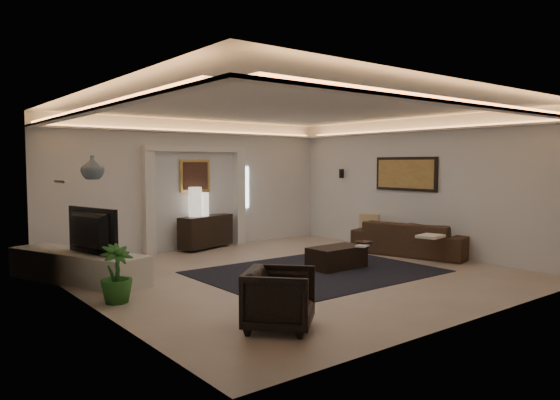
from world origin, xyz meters
TOP-DOWN VIEW (x-y plane):
  - floor at (0.00, 0.00)m, footprint 7.00×7.00m
  - ceiling at (0.00, 0.00)m, footprint 7.00×7.00m
  - wall_back at (0.00, 3.50)m, footprint 7.00×0.00m
  - wall_front at (0.00, -3.50)m, footprint 7.00×0.00m
  - wall_left at (-3.50, 0.00)m, footprint 0.00×7.00m
  - wall_right at (3.50, 0.00)m, footprint 0.00×7.00m
  - cove_soffit at (0.00, 0.00)m, footprint 7.00×7.00m
  - daylight_slit at (1.35, 3.48)m, footprint 0.25×0.03m
  - area_rug at (0.40, -0.20)m, footprint 4.00×3.00m
  - pilaster_left at (-1.15, 3.40)m, footprint 0.22×0.20m
  - pilaster_right at (1.15, 3.40)m, footprint 0.22×0.20m
  - alcove_header at (0.00, 3.40)m, footprint 2.52×0.20m
  - painting_frame at (0.00, 3.47)m, footprint 0.74×0.04m
  - painting_canvas at (0.00, 3.44)m, footprint 0.62×0.02m
  - art_panel_frame at (3.47, 0.30)m, footprint 0.04×1.64m
  - art_panel_gold at (3.44, 0.30)m, footprint 0.02×1.50m
  - wall_sconce at (3.38, 2.20)m, footprint 0.12×0.12m
  - wall_niche at (-3.44, 1.40)m, footprint 0.10×0.55m
  - console at (0.14, 3.25)m, footprint 1.46×0.86m
  - lamp_left at (-0.12, 3.25)m, footprint 0.39×0.39m
  - lamp_right at (0.09, 3.25)m, footprint 0.29×0.29m
  - media_ledge at (-3.15, 1.74)m, footprint 1.62×2.80m
  - tv at (-3.15, 1.31)m, footprint 1.30×0.46m
  - figurine at (-2.81, 2.41)m, footprint 0.16×0.16m
  - ginger_jar at (-2.94, 1.50)m, footprint 0.49×0.49m
  - plant at (-3.15, -0.01)m, footprint 0.53×0.53m
  - sofa at (3.15, -0.12)m, footprint 2.56×1.53m
  - throw_blanket at (2.55, -1.04)m, footprint 0.54×0.47m
  - throw_pillow at (3.15, 1.06)m, footprint 0.30×0.47m
  - coffee_table at (0.91, -0.18)m, footprint 1.09×0.62m
  - bowl at (1.44, -0.36)m, footprint 0.32×0.32m
  - magazine at (1.28, -0.47)m, footprint 0.31×0.27m
  - armchair at (-2.09, -2.32)m, footprint 1.09×1.10m

SIDE VIEW (x-z plane):
  - floor at x=0.00m, z-range 0.00..0.00m
  - area_rug at x=0.40m, z-range 0.00..0.01m
  - coffee_table at x=0.91m, z-range 0.01..0.40m
  - media_ledge at x=-3.15m, z-range -0.03..0.48m
  - sofa at x=3.15m, z-range 0.00..0.70m
  - armchair at x=-2.09m, z-range 0.00..0.72m
  - console at x=0.14m, z-range 0.05..0.75m
  - plant at x=-3.15m, z-range 0.00..0.81m
  - magazine at x=1.28m, z-range 0.41..0.44m
  - bowl at x=1.44m, z-range 0.41..0.48m
  - throw_blanket at x=2.55m, z-range 0.52..0.58m
  - throw_pillow at x=3.15m, z-range 0.32..0.78m
  - figurine at x=-2.81m, z-range 0.44..0.84m
  - tv at x=-3.15m, z-range 0.45..1.20m
  - lamp_left at x=-0.12m, z-range 0.76..1.42m
  - lamp_right at x=0.09m, z-range 0.83..1.35m
  - pilaster_left at x=-1.15m, z-range 0.00..2.20m
  - pilaster_right at x=1.15m, z-range 0.00..2.20m
  - daylight_slit at x=1.35m, z-range 0.85..1.85m
  - wall_back at x=0.00m, z-range -2.05..4.95m
  - wall_front at x=0.00m, z-range -2.05..4.95m
  - wall_left at x=-3.50m, z-range -2.05..4.95m
  - wall_right at x=3.50m, z-range -2.05..4.95m
  - painting_frame at x=0.00m, z-range 1.28..2.02m
  - painting_canvas at x=0.00m, z-range 1.34..1.96m
  - wall_niche at x=-3.44m, z-range 1.63..1.67m
  - wall_sconce at x=3.38m, z-range 1.57..1.79m
  - art_panel_gold at x=3.44m, z-range 1.39..2.01m
  - art_panel_frame at x=3.47m, z-range 1.33..2.07m
  - ginger_jar at x=-2.94m, z-range 1.67..2.06m
  - alcove_header at x=0.00m, z-range 2.19..2.31m
  - cove_soffit at x=0.00m, z-range 2.60..2.64m
  - ceiling at x=0.00m, z-range 2.90..2.90m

